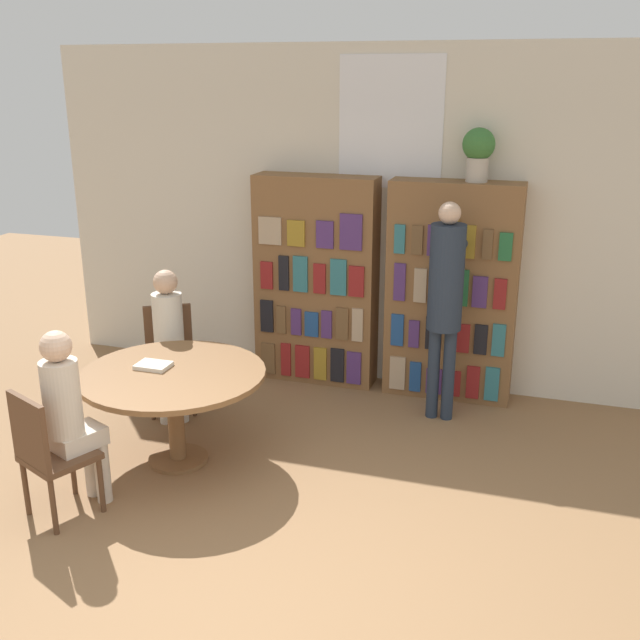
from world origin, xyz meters
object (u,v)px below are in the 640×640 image
seated_reader_left (169,335)px  chair_left_side (170,353)px  bookshelf_right (451,293)px  seated_reader_right (70,410)px  bookshelf_left (316,281)px  reading_table (174,385)px  librarian_standing (446,291)px  flower_vase (478,151)px  chair_near_camera (47,450)px

seated_reader_left → chair_left_side: bearing=-90.0°
bookshelf_right → seated_reader_right: size_ratio=1.52×
bookshelf_left → reading_table: bearing=-105.0°
librarian_standing → seated_reader_left: bearing=-163.9°
seated_reader_right → librarian_standing: (2.07, 2.08, 0.40)m
seated_reader_left → flower_vase: bearing=176.0°
flower_vase → seated_reader_left: bearing=-153.8°
bookshelf_left → flower_vase: (1.38, 0.00, 1.20)m
bookshelf_right → seated_reader_right: bearing=-128.4°
bookshelf_right → chair_near_camera: (-2.12, -2.75, -0.46)m
bookshelf_left → seated_reader_right: (-0.82, -2.58, -0.24)m
chair_near_camera → librarian_standing: (2.14, 2.25, 0.61)m
bookshelf_right → reading_table: bookshelf_right is taller
chair_near_camera → chair_left_side: 1.79m
bookshelf_left → chair_near_camera: 2.93m
flower_vase → seated_reader_right: flower_vase is taller
reading_table → librarian_standing: 2.24m
bookshelf_left → flower_vase: flower_vase is taller
bookshelf_right → chair_near_camera: bearing=-127.7°
chair_left_side → bookshelf_left: bearing=-166.2°
seated_reader_left → seated_reader_right: same height
bookshelf_left → seated_reader_left: 1.46m
flower_vase → librarian_standing: size_ratio=0.24×
reading_table → seated_reader_left: 0.83m
seated_reader_left → bookshelf_right: bearing=177.5°
chair_near_camera → seated_reader_right: 0.28m
bookshelf_right → seated_reader_left: bookshelf_right is taller
chair_near_camera → seated_reader_left: bearing=114.1°
reading_table → bookshelf_left: bearing=75.0°
chair_near_camera → chair_left_side: same height
bookshelf_right → chair_left_side: (-2.22, -0.96, -0.46)m
flower_vase → chair_near_camera: 3.94m
bookshelf_left → bookshelf_right: bearing=0.0°
flower_vase → seated_reader_left: (-2.28, -1.13, -1.45)m
reading_table → librarian_standing: (1.74, 1.33, 0.49)m
chair_near_camera → flower_vase: bearing=74.2°
chair_near_camera → seated_reader_right: seated_reader_right is taller
bookshelf_right → seated_reader_left: size_ratio=1.52×
chair_near_camera → seated_reader_left: seated_reader_left is taller
bookshelf_left → chair_left_side: (-1.00, -0.96, -0.46)m
flower_vase → bookshelf_left: bearing=-179.8°
bookshelf_left → librarian_standing: size_ratio=1.05×
flower_vase → seated_reader_right: 3.69m
seated_reader_left → seated_reader_right: 1.47m
chair_near_camera → chair_left_side: size_ratio=1.00×
chair_left_side → librarian_standing: bearing=161.4°
bookshelf_right → chair_left_side: bearing=-156.6°
reading_table → seated_reader_left: (-0.41, 0.71, 0.10)m
reading_table → chair_left_side: 1.01m
chair_left_side → reading_table: bearing=90.0°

